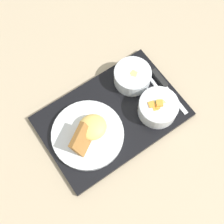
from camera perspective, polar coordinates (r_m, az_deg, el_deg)
The scene contains 7 objects.
ground_plane at distance 0.99m, azimuth 0.00°, elevation -1.01°, with size 4.00×4.00×0.00m, color tan.
serving_tray at distance 0.98m, azimuth 0.00°, elevation -0.84°, with size 0.45×0.31×0.02m.
bowl_salad at distance 0.96m, azimuth 8.43°, elevation 0.88°, with size 0.12×0.12×0.07m.
bowl_soup at distance 1.00m, azimuth 3.76°, elevation 6.60°, with size 0.12×0.12×0.05m.
plate_main at distance 0.94m, azimuth -4.33°, elevation -3.90°, with size 0.22×0.22×0.08m.
knife at distance 1.02m, azimuth 9.19°, elevation 5.37°, with size 0.02×0.18×0.02m.
spoon at distance 1.01m, azimuth 8.62°, elevation 3.92°, with size 0.03×0.15×0.01m.
Camera 1 is at (0.19, 0.30, 0.92)m, focal length 50.00 mm.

